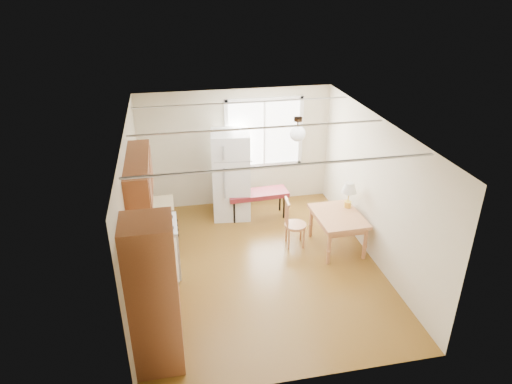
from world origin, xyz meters
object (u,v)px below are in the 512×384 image
object	(u,v)px
refrigerator	(231,175)
chair	(291,220)
dining_table	(338,220)
bench	(258,195)

from	to	relation	value
refrigerator	chair	world-z (taller)	refrigerator
refrigerator	chair	bearing A→B (deg)	-51.21
refrigerator	dining_table	size ratio (longest dim) A/B	1.63
refrigerator	dining_table	xyz separation A→B (m)	(1.70, -1.63, -0.33)
bench	refrigerator	bearing A→B (deg)	155.47
refrigerator	bench	xyz separation A→B (m)	(0.51, -0.20, -0.40)
refrigerator	chair	size ratio (longest dim) A/B	1.96
refrigerator	chair	distance (m)	1.70
bench	dining_table	bearing A→B (deg)	-53.21
refrigerator	bench	distance (m)	0.68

